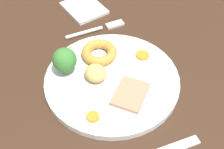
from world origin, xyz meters
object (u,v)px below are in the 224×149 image
at_px(meat_slice_main, 129,95).
at_px(fork, 97,29).
at_px(yorkshire_pudding, 99,52).
at_px(dinner_plate, 112,80).
at_px(broccoli_floret, 65,60).
at_px(carrot_coin_front, 93,117).
at_px(folded_napkin, 84,8).
at_px(roast_potato_left, 96,73).
at_px(carrot_coin_back, 143,55).

height_order(meat_slice_main, fork, meat_slice_main).
xyz_separation_m(meat_slice_main, yorkshire_pudding, (-0.13, -0.01, 0.01)).
distance_m(dinner_plate, broccoli_floret, 0.11).
xyz_separation_m(carrot_coin_front, folded_napkin, (-0.35, 0.10, -0.01)).
distance_m(yorkshire_pudding, carrot_coin_front, 0.16).
distance_m(carrot_coin_front, fork, 0.27).
bearing_deg(dinner_plate, roast_potato_left, -107.72).
xyz_separation_m(roast_potato_left, folded_napkin, (-0.26, 0.06, -0.03)).
distance_m(carrot_coin_back, fork, 0.15).
xyz_separation_m(carrot_coin_back, broccoli_floret, (-0.02, -0.17, 0.03)).
bearing_deg(folded_napkin, yorkshire_pudding, -8.09).
xyz_separation_m(dinner_plate, broccoli_floret, (-0.05, -0.08, 0.04)).
distance_m(yorkshire_pudding, roast_potato_left, 0.07).
distance_m(yorkshire_pudding, fork, 0.11).
relative_size(carrot_coin_back, fork, 0.19).
relative_size(broccoli_floret, fork, 0.40).
bearing_deg(meat_slice_main, dinner_plate, -167.45).
bearing_deg(dinner_plate, carrot_coin_back, 111.88).
relative_size(carrot_coin_front, fork, 0.16).
bearing_deg(roast_potato_left, carrot_coin_front, -23.12).
bearing_deg(roast_potato_left, yorkshire_pudding, 154.14).
xyz_separation_m(dinner_plate, yorkshire_pudding, (-0.07, -0.00, 0.02)).
distance_m(dinner_plate, yorkshire_pudding, 0.07).
relative_size(roast_potato_left, broccoli_floret, 0.75).
relative_size(meat_slice_main, carrot_coin_front, 3.21).
xyz_separation_m(yorkshire_pudding, carrot_coin_front, (0.15, -0.07, -0.01)).
bearing_deg(folded_napkin, meat_slice_main, -2.45).
bearing_deg(roast_potato_left, meat_slice_main, 33.45).
height_order(meat_slice_main, folded_napkin, meat_slice_main).
bearing_deg(fork, broccoli_floret, -134.92).
bearing_deg(broccoli_floret, roast_potato_left, 51.61).
bearing_deg(carrot_coin_back, roast_potato_left, -78.16).
distance_m(dinner_plate, fork, 0.17).
relative_size(yorkshire_pudding, carrot_coin_back, 2.69).
height_order(broccoli_floret, fork, broccoli_floret).
xyz_separation_m(fork, folded_napkin, (-0.10, -0.00, 0.00)).
height_order(carrot_coin_back, fork, carrot_coin_back).
distance_m(meat_slice_main, carrot_coin_front, 0.08).
bearing_deg(yorkshire_pudding, carrot_coin_front, -24.25).
xyz_separation_m(broccoli_floret, folded_napkin, (-0.22, 0.11, -0.05)).
distance_m(meat_slice_main, folded_napkin, 0.33).
bearing_deg(fork, carrot_coin_front, -113.74).
relative_size(meat_slice_main, folded_napkin, 0.69).
bearing_deg(broccoli_floret, carrot_coin_back, 84.51).
height_order(roast_potato_left, carrot_coin_front, roast_potato_left).
bearing_deg(carrot_coin_front, folded_napkin, 164.64).
relative_size(roast_potato_left, carrot_coin_back, 1.58).
relative_size(carrot_coin_front, carrot_coin_back, 0.82).
height_order(meat_slice_main, broccoli_floret, broccoli_floret).
xyz_separation_m(dinner_plate, folded_napkin, (-0.27, 0.03, -0.00)).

